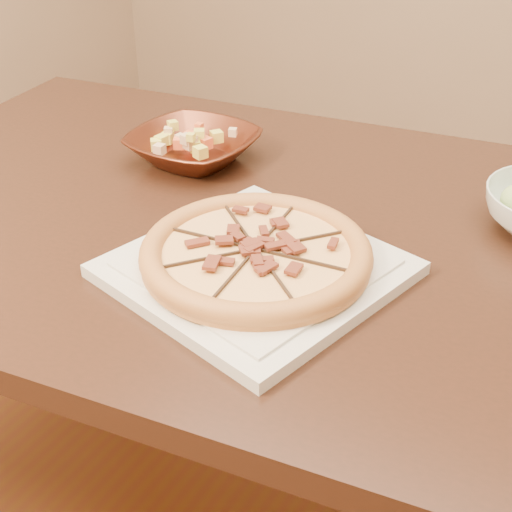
% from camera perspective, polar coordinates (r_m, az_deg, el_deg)
% --- Properties ---
extents(dining_table, '(1.43, 1.00, 0.75)m').
position_cam_1_polar(dining_table, '(1.14, -0.52, -1.39)').
color(dining_table, black).
rests_on(dining_table, floor).
extents(plate, '(0.40, 0.40, 0.02)m').
position_cam_1_polar(plate, '(0.94, 0.00, -1.01)').
color(plate, silver).
rests_on(plate, dining_table).
extents(pizza, '(0.30, 0.30, 0.03)m').
position_cam_1_polar(pizza, '(0.92, -0.00, 0.21)').
color(pizza, '#D7994F').
rests_on(pizza, plate).
extents(bronze_bowl, '(0.22, 0.22, 0.05)m').
position_cam_1_polar(bronze_bowl, '(1.25, -5.02, 8.64)').
color(bronze_bowl, brown).
rests_on(bronze_bowl, dining_table).
extents(mixed_dish, '(0.10, 0.11, 0.03)m').
position_cam_1_polar(mixed_dish, '(1.24, -5.17, 10.34)').
color(mixed_dish, '#DCB486').
rests_on(mixed_dish, bronze_bowl).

